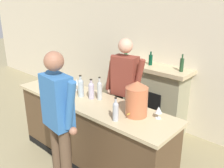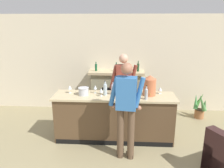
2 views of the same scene
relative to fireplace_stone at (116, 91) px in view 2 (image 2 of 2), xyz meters
The scene contains 16 objects.
wall_back_panel 0.82m from the fireplace_stone, 120.59° to the left, with size 12.00×0.07×2.75m.
bar_counter 1.53m from the fireplace_stone, 89.34° to the right, with size 2.61×0.67×1.02m.
fireplace_stone is the anchor object (origin of this frame).
potted_plant_corner 2.33m from the fireplace_stone, ahead, with size 0.40×0.40×0.73m.
person_customer 2.30m from the fireplace_stone, 83.15° to the right, with size 0.65×0.34×1.87m.
person_bartender 1.09m from the fireplace_stone, 78.54° to the right, with size 0.65×0.35×1.84m.
copper_dispenser 1.77m from the fireplace_stone, 62.42° to the right, with size 0.27×0.31×0.44m.
ice_bucket_steel 1.74m from the fireplace_stone, 112.63° to the right, with size 0.23×0.23×0.16m.
wine_bottle_chardonnay_pale 1.52m from the fireplace_stone, 85.98° to the right, with size 0.07×0.07×0.33m.
wine_bottle_cabernet_heavy 1.62m from the fireplace_stone, 96.68° to the right, with size 0.08×0.08×0.32m.
wine_bottle_riesling_slim 1.57m from the fireplace_stone, 90.49° to the right, with size 0.08×0.08×0.29m.
wine_bottle_merlot_tall 1.94m from the fireplace_stone, 68.86° to the right, with size 0.07×0.07×0.29m.
wine_glass_near_bucket 1.55m from the fireplace_stone, 106.34° to the right, with size 0.08×0.08×0.18m.
wine_glass_front_left 1.70m from the fireplace_stone, 99.05° to the right, with size 0.08×0.08×0.18m.
wine_glass_front_right 1.77m from the fireplace_stone, 53.35° to the right, with size 0.08×0.08×0.15m.
wine_glass_by_dispenser 1.81m from the fireplace_stone, 124.00° to the right, with size 0.09×0.09×0.17m.
Camera 2 is at (0.38, -1.62, 2.55)m, focal length 35.00 mm.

